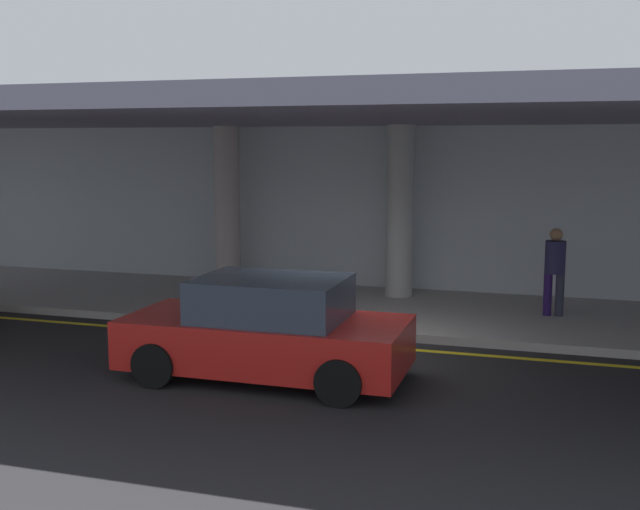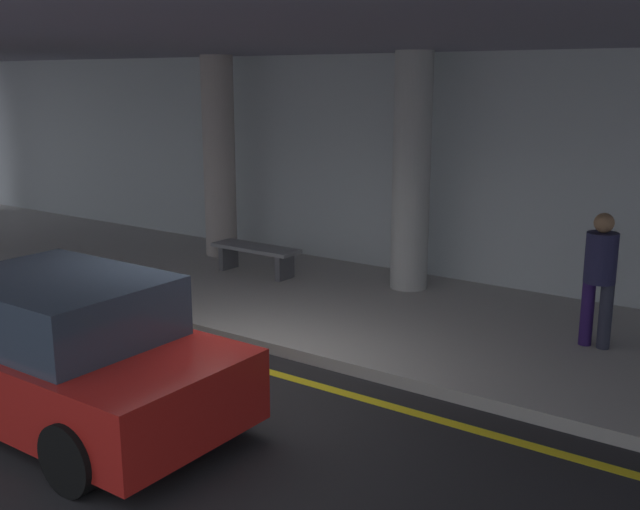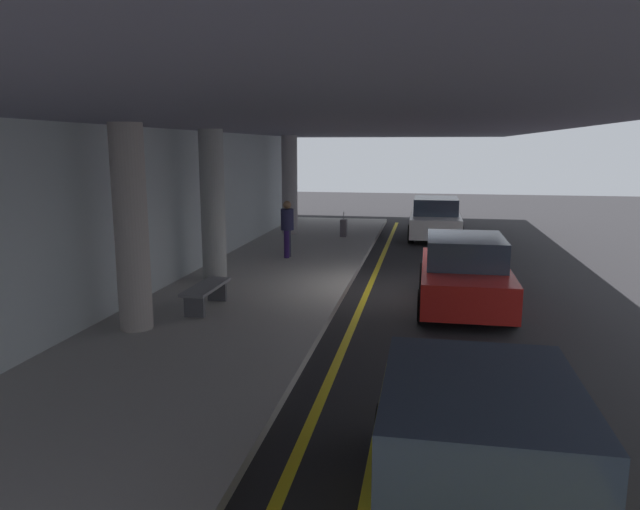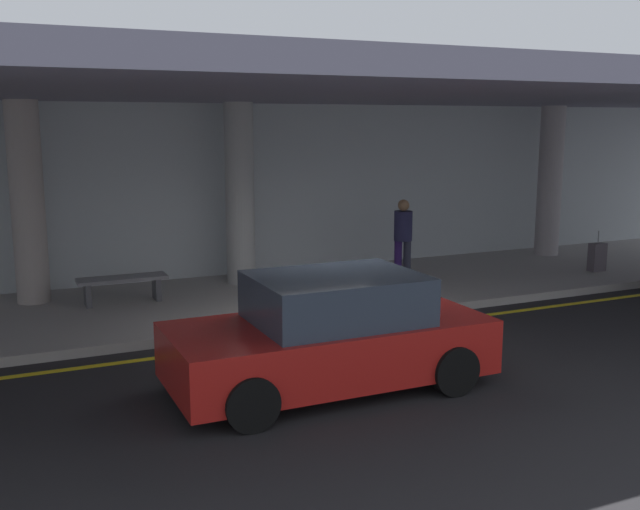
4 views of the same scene
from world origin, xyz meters
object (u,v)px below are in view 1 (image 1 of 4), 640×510
(support_column_center, at_px, (400,211))
(bench_metal, at_px, (277,279))
(traveler_with_luggage, at_px, (555,266))
(support_column_left_mid, at_px, (227,207))
(car_red, at_px, (267,331))

(support_column_center, distance_m, bench_metal, 3.02)
(traveler_with_luggage, xyz_separation_m, bench_metal, (-5.72, 0.31, -0.61))
(support_column_left_mid, height_order, bench_metal, support_column_left_mid)
(car_red, relative_size, bench_metal, 2.56)
(support_column_left_mid, distance_m, bench_metal, 2.22)
(car_red, bearing_deg, traveler_with_luggage, 51.90)
(traveler_with_luggage, height_order, bench_metal, traveler_with_luggage)
(support_column_center, distance_m, car_red, 6.12)
(support_column_center, relative_size, traveler_with_luggage, 2.17)
(support_column_left_mid, bearing_deg, support_column_center, 0.00)
(support_column_center, bearing_deg, car_red, -97.33)
(car_red, relative_size, traveler_with_luggage, 2.44)
(bench_metal, bearing_deg, car_red, -71.24)
(support_column_center, height_order, car_red, support_column_center)
(support_column_center, xyz_separation_m, traveler_with_luggage, (3.20, -1.07, -0.86))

